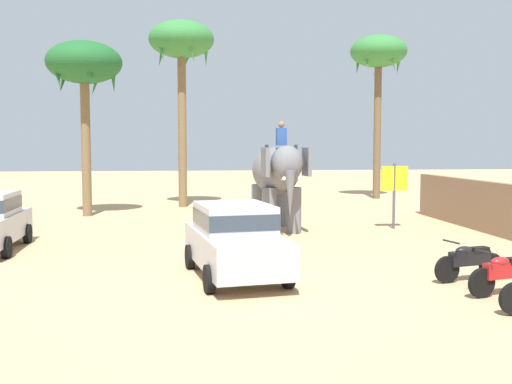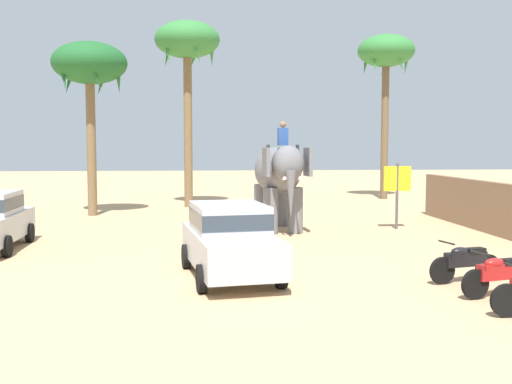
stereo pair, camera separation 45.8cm
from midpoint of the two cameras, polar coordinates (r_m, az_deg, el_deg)
name	(u,v)px [view 2 (the right image)]	position (r m, az deg, el deg)	size (l,w,h in m)	color
ground_plane	(236,280)	(13.51, -0.95, -8.48)	(120.00, 120.00, 0.00)	tan
car_sedan_foreground	(230,237)	(13.59, -1.61, -4.42)	(2.34, 4.31, 1.70)	#B7BABF
elephant_with_mahout	(279,175)	(21.00, 2.87, 1.62)	(1.88, 3.94, 3.88)	slate
motorcycle_second_in_row	(500,274)	(12.98, 23.49, -7.30)	(1.77, 0.65, 0.94)	black
motorcycle_mid_row	(465,262)	(14.05, 20.49, -6.34)	(1.78, 0.64, 0.94)	black
palm_tree_behind_elephant	(386,56)	(34.96, 12.85, 12.67)	(3.20, 3.20, 9.31)	brown
palm_tree_near_hut	(90,67)	(26.73, -15.32, 11.55)	(3.20, 3.20, 7.49)	brown
palm_tree_left_of_road	(187,46)	(29.95, -6.22, 13.88)	(3.20, 3.20, 9.15)	brown
signboard_yellow	(397,183)	(22.07, 14.09, 0.85)	(1.00, 0.10, 2.40)	#4C4C51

